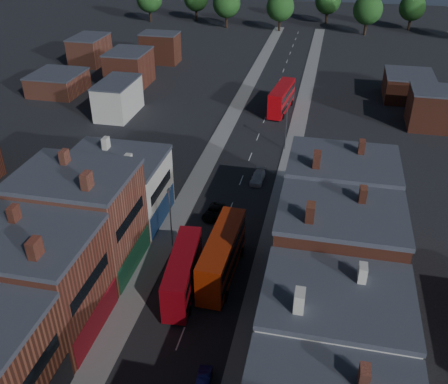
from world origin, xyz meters
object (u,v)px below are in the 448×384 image
at_px(bus_0, 183,272).
at_px(car_3, 258,177).
at_px(car_1, 203,382).
at_px(bus_1, 222,255).
at_px(bus_2, 282,98).
at_px(car_2, 213,212).

relative_size(bus_0, car_3, 2.49).
bearing_deg(car_1, bus_1, 91.67).
distance_m(bus_1, car_1, 15.18).
height_order(bus_0, bus_2, bus_2).
height_order(bus_1, car_2, bus_1).
relative_size(bus_1, car_1, 3.66).
bearing_deg(bus_0, car_2, 85.17).
bearing_deg(car_2, bus_0, -81.26).
distance_m(bus_1, car_2, 12.32).
relative_size(car_2, car_3, 1.00).
height_order(bus_0, car_2, bus_0).
bearing_deg(bus_0, car_3, 75.06).
bearing_deg(bus_1, bus_2, 90.95).
height_order(bus_0, car_3, bus_0).
bearing_deg(car_1, bus_2, 86.29).
bearing_deg(bus_0, bus_1, 38.53).
bearing_deg(bus_2, car_3, -83.52).
bearing_deg(car_2, bus_2, 91.30).
relative_size(car_1, car_3, 0.75).
distance_m(bus_0, bus_2, 54.61).
distance_m(bus_0, car_2, 15.09).
xyz_separation_m(bus_1, car_1, (1.64, -14.92, -2.28)).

